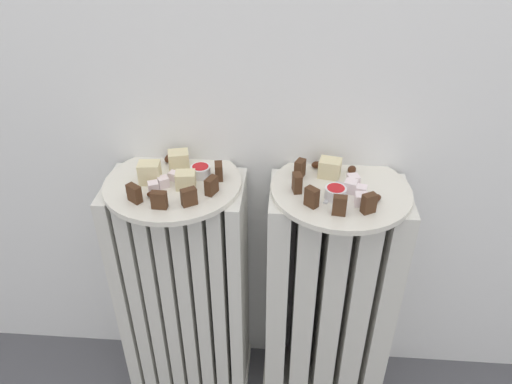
{
  "coord_description": "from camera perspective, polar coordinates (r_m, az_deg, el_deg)",
  "views": [
    {
      "loc": [
        0.07,
        -0.61,
        1.24
      ],
      "look_at": [
        0.0,
        0.28,
        0.65
      ],
      "focal_mm": 33.95,
      "sensor_mm": 36.0,
      "label": 1
    }
  ],
  "objects": [
    {
      "name": "dark_cake_slice_left_1",
      "position": [
        0.99,
        -11.35,
        -0.93
      ],
      "size": [
        0.03,
        0.02,
        0.04
      ],
      "primitive_type": "cube",
      "rotation": [
        0.0,
        0.0,
        -0.04
      ],
      "color": "#472B19",
      "rests_on": "plate_left"
    },
    {
      "name": "marble_cake_slice_left_0",
      "position": [
        1.12,
        -9.09,
        3.74
      ],
      "size": [
        0.05,
        0.05,
        0.04
      ],
      "primitive_type": "cube",
      "rotation": [
        0.0,
        0.0,
        0.25
      ],
      "color": "beige",
      "rests_on": "plate_left"
    },
    {
      "name": "dark_cake_slice_right_4",
      "position": [
        0.98,
        13.16,
        -1.32
      ],
      "size": [
        0.03,
        0.03,
        0.04
      ],
      "primitive_type": "cube",
      "rotation": [
        0.0,
        0.0,
        0.5
      ],
      "color": "#472B19",
      "rests_on": "plate_right"
    },
    {
      "name": "turkish_delight_left_1",
      "position": [
        1.06,
        -10.87,
        1.18
      ],
      "size": [
        0.03,
        0.03,
        0.02
      ],
      "primitive_type": "cube",
      "rotation": [
        0.0,
        0.0,
        0.52
      ],
      "color": "white",
      "rests_on": "plate_left"
    },
    {
      "name": "dark_cake_slice_left_3",
      "position": [
        1.02,
        -5.27,
        0.75
      ],
      "size": [
        0.03,
        0.04,
        0.04
      ],
      "primitive_type": "cube",
      "rotation": [
        0.0,
        0.0,
        1.16
      ],
      "color": "#472B19",
      "rests_on": "plate_left"
    },
    {
      "name": "medjool_date_right_0",
      "position": [
        1.12,
        7.25,
        3.2
      ],
      "size": [
        0.03,
        0.02,
        0.02
      ],
      "primitive_type": "ellipsoid",
      "rotation": [
        0.0,
        0.0,
        0.14
      ],
      "color": "#3D1E0F",
      "rests_on": "plate_right"
    },
    {
      "name": "marble_cake_slice_right_0",
      "position": [
        1.09,
        8.69,
        2.81
      ],
      "size": [
        0.05,
        0.05,
        0.04
      ],
      "primitive_type": "cube",
      "rotation": [
        0.0,
        0.0,
        -0.22
      ],
      "color": "beige",
      "rests_on": "plate_right"
    },
    {
      "name": "dark_cake_slice_right_3",
      "position": [
        0.97,
        9.82,
        -1.56
      ],
      "size": [
        0.03,
        0.02,
        0.04
      ],
      "primitive_type": "cube",
      "rotation": [
        0.0,
        0.0,
        -0.12
      ],
      "color": "#472B19",
      "rests_on": "plate_right"
    },
    {
      "name": "fork",
      "position": [
        1.05,
        9.22,
        0.16
      ],
      "size": [
        0.05,
        0.09,
        0.0
      ],
      "color": "silver",
      "rests_on": "plate_right"
    },
    {
      "name": "medjool_date_right_1",
      "position": [
        1.11,
        11.23,
        2.61
      ],
      "size": [
        0.03,
        0.03,
        0.02
      ],
      "primitive_type": "ellipsoid",
      "rotation": [
        0.0,
        0.0,
        1.29
      ],
      "color": "#3D1E0F",
      "rests_on": "plate_right"
    },
    {
      "name": "marble_cake_slice_left_2",
      "position": [
        1.08,
        -12.42,
        2.25
      ],
      "size": [
        0.05,
        0.04,
        0.05
      ],
      "primitive_type": "cube",
      "rotation": [
        0.0,
        0.0,
        0.1
      ],
      "color": "beige",
      "rests_on": "plate_left"
    },
    {
      "name": "medjool_date_left_1",
      "position": [
        1.16,
        -10.22,
        3.93
      ],
      "size": [
        0.02,
        0.03,
        0.02
      ],
      "primitive_type": "ellipsoid",
      "rotation": [
        0.0,
        0.0,
        1.36
      ],
      "color": "#3D1E0F",
      "rests_on": "plate_left"
    },
    {
      "name": "dark_cake_slice_left_2",
      "position": [
        0.99,
        -7.9,
        -0.57
      ],
      "size": [
        0.04,
        0.03,
        0.04
      ],
      "primitive_type": "cube",
      "rotation": [
        0.0,
        0.0,
        0.56
      ],
      "color": "#472B19",
      "rests_on": "plate_left"
    },
    {
      "name": "marble_cake_slice_left_1",
      "position": [
        1.05,
        -8.3,
        1.42
      ],
      "size": [
        0.05,
        0.04,
        0.04
      ],
      "primitive_type": "cube",
      "rotation": [
        0.0,
        0.0,
        0.12
      ],
      "color": "beige",
      "rests_on": "plate_left"
    },
    {
      "name": "radiator_right",
      "position": [
        1.28,
        8.46,
        -12.64
      ],
      "size": [
        0.32,
        0.18,
        0.66
      ],
      "color": "silver",
      "rests_on": "ground_plane"
    },
    {
      "name": "dark_cake_slice_right_2",
      "position": [
        0.98,
        6.58,
        -0.61
      ],
      "size": [
        0.03,
        0.03,
        0.04
      ],
      "primitive_type": "cube",
      "rotation": [
        0.0,
        0.0,
        -0.74
      ],
      "color": "#472B19",
      "rests_on": "plate_right"
    },
    {
      "name": "dark_cake_slice_left_0",
      "position": [
        1.02,
        -14.15,
        -0.17
      ],
      "size": [
        0.03,
        0.03,
        0.04
      ],
      "primitive_type": "cube",
      "rotation": [
        0.0,
        0.0,
        -0.63
      ],
      "color": "#472B19",
      "rests_on": "plate_left"
    },
    {
      "name": "dark_cake_slice_left_4",
      "position": [
        1.07,
        -4.41,
        2.46
      ],
      "size": [
        0.02,
        0.03,
        0.04
      ],
      "primitive_type": "cube",
      "rotation": [
        0.0,
        0.0,
        1.75
      ],
      "color": "#472B19",
      "rests_on": "plate_left"
    },
    {
      "name": "turkish_delight_right_1",
      "position": [
        1.01,
        12.29,
        -0.87
      ],
      "size": [
        0.03,
        0.03,
        0.03
      ],
      "primitive_type": "cube",
      "rotation": [
        0.0,
        0.0,
        1.52
      ],
      "color": "white",
      "rests_on": "plate_right"
    },
    {
      "name": "turkish_delight_right_0",
      "position": [
        1.07,
        11.37,
        1.37
      ],
      "size": [
        0.03,
        0.03,
        0.02
      ],
      "primitive_type": "cube",
      "rotation": [
        0.0,
        0.0,
        0.23
      ],
      "color": "white",
      "rests_on": "plate_right"
    },
    {
      "name": "turkish_delight_right_3",
      "position": [
        1.04,
        11.1,
        0.66
      ],
      "size": [
        0.03,
        0.03,
        0.03
      ],
      "primitive_type": "cube",
      "rotation": [
        0.0,
        0.0,
        1.25
      ],
      "color": "white",
      "rests_on": "plate_right"
    },
    {
      "name": "plate_right",
      "position": [
        1.06,
        9.95,
        0.22
      ],
      "size": [
        0.3,
        0.3,
        0.01
      ],
      "primitive_type": "cylinder",
      "color": "silver",
      "rests_on": "radiator_right"
    },
    {
      "name": "medjool_date_right_2",
      "position": [
        1.03,
        13.99,
        -0.69
      ],
      "size": [
        0.03,
        0.02,
        0.02
      ],
      "primitive_type": "ellipsoid",
      "rotation": [
        0.0,
        0.0,
        0.47
      ],
      "color": "#3D1E0F",
      "rests_on": "plate_right"
    },
    {
      "name": "turkish_delight_left_2",
      "position": [
        1.05,
        -12.0,
        0.61
      ],
      "size": [
        0.03,
        0.03,
        0.02
      ],
      "primitive_type": "cube",
      "rotation": [
        0.0,
        0.0,
        0.41
      ],
      "color": "white",
      "rests_on": "plate_left"
    },
    {
      "name": "dark_cake_slice_right_1",
      "position": [
        1.03,
        4.87,
        1.07
      ],
      "size": [
        0.02,
        0.03,
        0.04
      ],
      "primitive_type": "cube",
      "rotation": [
        0.0,
        0.0,
        -1.36
      ],
      "color": "#472B19",
      "rests_on": "plate_right"
    },
    {
      "name": "plate_left",
      "position": [
        1.09,
        -9.75,
        1.02
      ],
      "size": [
        0.3,
        0.3,
        0.01
      ],
      "primitive_type": "cylinder",
      "color": "silver",
      "rests_on": "radiator_left"
    },
    {
      "name": "turkish_delight_right_2",
      "position": [
        1.04,
        12.29,
        0.12
      ],
      "size": [
        0.03,
        0.03,
        0.02
      ],
      "primitive_type": "cube",
      "rotation": [
        0.0,
        0.0,
        1.35
      ],
      "color": "white",
      "rests_on": "plate_right"
    },
    {
      "name": "turkish_delight_left_0",
      "position": [
        1.08,
        -9.67,
        1.89
      ],
      "size": [
        0.02,
        0.02,
        0.02
      ],
      "primitive_type": "cube",
      "rotation": [
        0.0,
        0.0,
        1.25
      ],
      "color": "white",
      "rests_on": "plate_left"
    },
    {
      "name": "jam_bowl_left",
      "position": [
        1.09,
        -6.54,
        2.52
      ],
      "size": [
        0.04,
        0.04,
        0.03
      ],
      "color": "white",
      "rests_on": "plate_left"
    },
    {
      "name": "dark_cake_slice_right_0",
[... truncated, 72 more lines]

